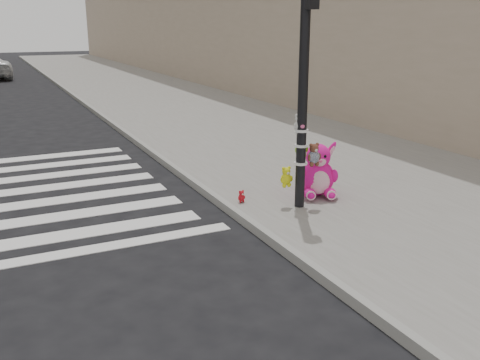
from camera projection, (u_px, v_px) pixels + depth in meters
name	position (u px, v px, depth m)	size (l,w,h in m)	color
ground	(194.00, 292.00, 6.46)	(120.00, 120.00, 0.00)	black
sidewalk_near	(228.00, 122.00, 17.16)	(7.00, 80.00, 0.14)	slate
curb_edge	(122.00, 131.00, 15.73)	(0.12, 80.00, 0.15)	gray
signal_pole	(303.00, 108.00, 8.60)	(0.67, 0.49, 4.00)	black
pink_bunny	(318.00, 174.00, 9.48)	(0.83, 0.90, 1.00)	#F71499
red_teddy	(241.00, 196.00, 9.21)	(0.15, 0.10, 0.22)	red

